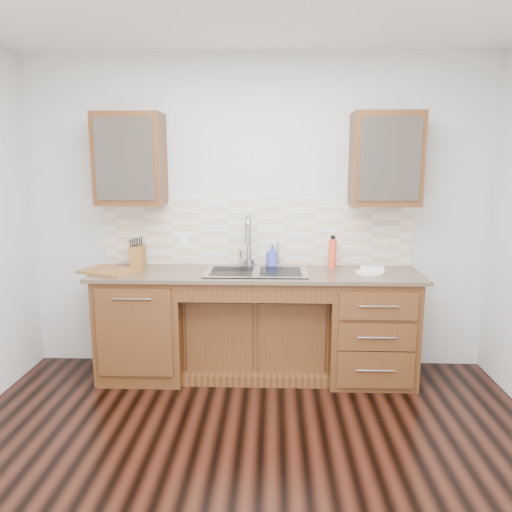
{
  "coord_description": "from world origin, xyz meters",
  "views": [
    {
      "loc": [
        0.14,
        -2.59,
        1.8
      ],
      "look_at": [
        0.0,
        1.4,
        1.05
      ],
      "focal_mm": 35.0,
      "sensor_mm": 36.0,
      "label": 1
    }
  ],
  "objects_px": {
    "soap_bottle": "(272,255)",
    "plate": "(369,273)",
    "water_bottle": "(332,253)",
    "cutting_board": "(110,271)",
    "knife_block": "(138,257)"
  },
  "relations": [
    {
      "from": "cutting_board",
      "to": "water_bottle",
      "type": "bearing_deg",
      "value": 7.1
    },
    {
      "from": "water_bottle",
      "to": "cutting_board",
      "type": "xyz_separation_m",
      "value": [
        -1.86,
        -0.23,
        -0.12
      ]
    },
    {
      "from": "cutting_board",
      "to": "knife_block",
      "type": "bearing_deg",
      "value": 45.25
    },
    {
      "from": "water_bottle",
      "to": "knife_block",
      "type": "relative_size",
      "value": 1.33
    },
    {
      "from": "water_bottle",
      "to": "plate",
      "type": "height_order",
      "value": "water_bottle"
    },
    {
      "from": "soap_bottle",
      "to": "plate",
      "type": "bearing_deg",
      "value": -43.51
    },
    {
      "from": "water_bottle",
      "to": "plate",
      "type": "distance_m",
      "value": 0.37
    },
    {
      "from": "plate",
      "to": "cutting_board",
      "type": "height_order",
      "value": "cutting_board"
    },
    {
      "from": "soap_bottle",
      "to": "knife_block",
      "type": "distance_m",
      "value": 1.16
    },
    {
      "from": "soap_bottle",
      "to": "knife_block",
      "type": "height_order",
      "value": "knife_block"
    },
    {
      "from": "water_bottle",
      "to": "soap_bottle",
      "type": "bearing_deg",
      "value": 172.1
    },
    {
      "from": "water_bottle",
      "to": "knife_block",
      "type": "height_order",
      "value": "water_bottle"
    },
    {
      "from": "soap_bottle",
      "to": "plate",
      "type": "distance_m",
      "value": 0.84
    },
    {
      "from": "water_bottle",
      "to": "cutting_board",
      "type": "bearing_deg",
      "value": -172.9
    },
    {
      "from": "soap_bottle",
      "to": "water_bottle",
      "type": "distance_m",
      "value": 0.52
    }
  ]
}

